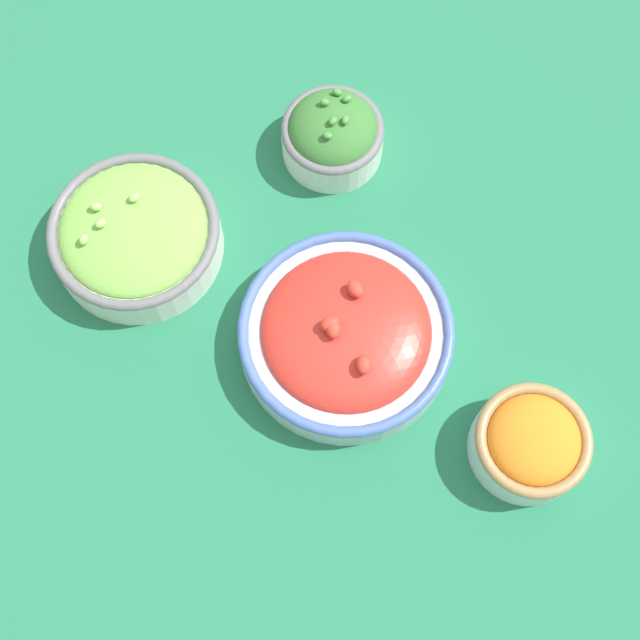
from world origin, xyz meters
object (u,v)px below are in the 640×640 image
at_px(bowl_cherry_tomatoes, 346,334).
at_px(bowl_carrots, 531,442).
at_px(bowl_lettuce, 135,235).
at_px(bowl_broccoli, 333,134).

height_order(bowl_cherry_tomatoes, bowl_carrots, bowl_cherry_tomatoes).
bearing_deg(bowl_carrots, bowl_lettuce, -148.87).
height_order(bowl_carrots, bowl_broccoli, bowl_broccoli).
distance_m(bowl_carrots, bowl_broccoli, 0.40).
bearing_deg(bowl_cherry_tomatoes, bowl_carrots, 27.78).
bearing_deg(bowl_cherry_tomatoes, bowl_broccoli, 153.32).
bearing_deg(bowl_broccoli, bowl_carrots, -0.74).
bearing_deg(bowl_broccoli, bowl_lettuce, -89.70).
relative_size(bowl_cherry_tomatoes, bowl_lettuce, 1.22).
bearing_deg(bowl_lettuce, bowl_broccoli, 90.30).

